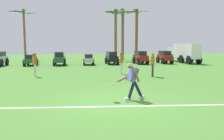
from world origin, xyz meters
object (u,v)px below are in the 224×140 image
Objects in this scene: teammate_midfield at (121,61)px; parked_car_slot_f at (140,57)px; teammate_near_sideline at (35,62)px; teammate_deep at (153,62)px; parked_car_slot_g at (165,57)px; palm_tree_right_of_centre at (123,31)px; palm_tree_far_right at (137,31)px; palm_tree_left_of_centre at (116,30)px; palm_tree_far_left at (24,28)px; parked_car_slot_b at (31,60)px; parked_car_slot_c at (60,58)px; parked_car_slot_e at (112,57)px; parked_car_slot_d at (89,59)px; box_truck at (184,52)px; frisbee_in_flight at (111,85)px; frisbee_thrower at (133,79)px.

parked_car_slot_f is at bearing 64.97° from teammate_midfield.
teammate_near_sideline is 1.00× the size of teammate_deep.
teammate_midfield is 0.66× the size of parked_car_slot_g.
palm_tree_right_of_centre is 1.01× the size of palm_tree_far_right.
palm_tree_left_of_centre reaches higher than teammate_near_sideline.
palm_tree_far_left is (-13.75, 8.29, 3.46)m from parked_car_slot_f.
palm_tree_right_of_centre is at bearing 158.23° from palm_tree_far_right.
parked_car_slot_g is at bearing 33.87° from teammate_near_sideline.
teammate_deep is 13.12m from parked_car_slot_b.
parked_car_slot_c is 1.01× the size of parked_car_slot_f.
parked_car_slot_e is 5.87m from palm_tree_left_of_centre.
parked_car_slot_d is at bearing -0.17° from parked_car_slot_c.
teammate_near_sideline is at bearing -139.71° from parked_car_slot_f.
parked_car_slot_b and parked_car_slot_d have the same top height.
palm_tree_far_right is at bearing -8.79° from palm_tree_far_left.
box_truck is 0.88× the size of palm_tree_far_right.
parked_car_slot_c is at bearing -139.02° from palm_tree_right_of_centre.
parked_car_slot_f is at bearing 40.29° from teammate_near_sideline.
teammate_deep reaches higher than frisbee_in_flight.
teammate_deep is at bearing 57.73° from frisbee_in_flight.
frisbee_in_flight is at bearing -68.08° from parked_car_slot_b.
parked_car_slot_c is at bearing -147.55° from palm_tree_far_right.
palm_tree_far_left reaches higher than frisbee_thrower.
palm_tree_far_right reaches higher than frisbee_in_flight.
parked_car_slot_d is at bearing -45.81° from palm_tree_far_left.
parked_car_slot_c is (-3.96, 14.63, -0.07)m from frisbee_thrower.
palm_tree_right_of_centre is at bearing 85.86° from teammate_deep.
teammate_midfield is 13.16m from palm_tree_left_of_centre.
parked_car_slot_e is at bearing 81.41° from frisbee_in_flight.
frisbee_thrower is at bearing -97.43° from teammate_midfield.
frisbee_thrower is at bearing -116.08° from parked_car_slot_g.
teammate_near_sideline is 10.31m from parked_car_slot_e.
teammate_midfield is 0.65× the size of parked_car_slot_f.
parked_car_slot_f is 6.19m from palm_tree_left_of_centre.
parked_car_slot_g is (5.92, 0.02, 0.02)m from parked_car_slot_e.
box_truck is (16.76, 1.16, 0.67)m from parked_car_slot_b.
frisbee_thrower reaches higher than parked_car_slot_g.
parked_car_slot_c is 11.30m from parked_car_slot_g.
palm_tree_far_right is (4.23, 5.78, 3.18)m from parked_car_slot_e.
parked_car_slot_b is 9.48m from palm_tree_far_left.
parked_car_slot_d is (-1.97, 7.59, -0.38)m from teammate_midfield.
parked_car_slot_d is at bearing -177.59° from parked_car_slot_g.
parked_car_slot_d is at bearing -137.57° from palm_tree_far_right.
teammate_midfield reaches higher than parked_car_slot_d.
parked_car_slot_e is (8.19, 0.31, 0.16)m from parked_car_slot_b.
parked_car_slot_c reaches higher than parked_car_slot_b.
box_truck is 0.91× the size of palm_tree_left_of_centre.
box_truck is 8.75m from palm_tree_right_of_centre.
parked_car_slot_c is at bearing 179.83° from parked_car_slot_d.
parked_car_slot_b is 0.94× the size of parked_car_slot_g.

